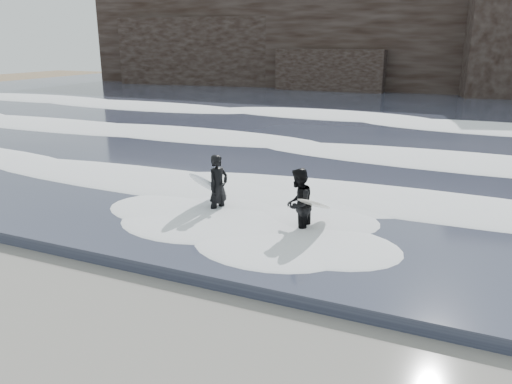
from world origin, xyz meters
TOP-DOWN VIEW (x-y plane):
  - ground at (0.00, 0.00)m, footprint 120.00×120.00m
  - sea at (0.00, 29.00)m, footprint 90.00×52.00m
  - headland at (0.00, 46.00)m, footprint 70.00×9.00m
  - foam_near at (0.00, 9.00)m, footprint 60.00×3.20m
  - foam_mid at (0.00, 16.00)m, footprint 60.00×4.00m
  - foam_far at (0.00, 25.00)m, footprint 60.00×4.80m
  - surfer_left at (-1.40, 6.76)m, footprint 1.00×1.72m
  - surfer_right at (1.19, 6.22)m, footprint 1.09×1.86m

SIDE VIEW (x-z plane):
  - ground at x=0.00m, z-range 0.00..0.00m
  - sea at x=0.00m, z-range 0.00..0.30m
  - foam_near at x=0.00m, z-range 0.30..0.50m
  - foam_mid at x=0.00m, z-range 0.30..0.54m
  - foam_far at x=0.00m, z-range 0.30..0.60m
  - surfer_left at x=-1.40m, z-range 0.01..1.81m
  - surfer_right at x=1.19m, z-range 0.01..1.82m
  - headland at x=0.00m, z-range 0.00..10.00m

